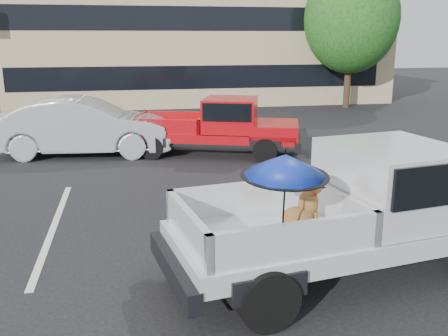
# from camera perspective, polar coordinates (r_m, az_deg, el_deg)

# --- Properties ---
(ground) EXTENTS (90.00, 90.00, 0.00)m
(ground) POSITION_cam_1_polar(r_m,az_deg,el_deg) (7.93, 1.41, -10.41)
(ground) COLOR black
(ground) RESTS_ON ground
(stripe_left) EXTENTS (0.12, 5.00, 0.01)m
(stripe_left) POSITION_cam_1_polar(r_m,az_deg,el_deg) (9.73, -18.88, -6.33)
(stripe_left) COLOR silver
(stripe_left) RESTS_ON ground
(stripe_right) EXTENTS (0.12, 5.00, 0.01)m
(stripe_right) POSITION_cam_1_polar(r_m,az_deg,el_deg) (10.64, 15.09, -4.24)
(stripe_right) COLOR silver
(stripe_right) RESTS_ON ground
(motel_building) EXTENTS (20.40, 8.40, 6.30)m
(motel_building) POSITION_cam_1_polar(r_m,az_deg,el_deg) (28.22, -3.75, 14.39)
(motel_building) COLOR tan
(motel_building) RESTS_ON ground
(tree_right) EXTENTS (4.46, 4.46, 6.78)m
(tree_right) POSITION_cam_1_polar(r_m,az_deg,el_deg) (25.33, 14.35, 16.21)
(tree_right) COLOR #332114
(tree_right) RESTS_ON ground
(tree_back) EXTENTS (4.68, 4.68, 7.11)m
(tree_back) POSITION_cam_1_polar(r_m,az_deg,el_deg) (31.93, 2.95, 16.61)
(tree_back) COLOR #332114
(tree_back) RESTS_ON ground
(silver_pickup) EXTENTS (5.93, 2.85, 2.06)m
(silver_pickup) POSITION_cam_1_polar(r_m,az_deg,el_deg) (7.59, 17.16, -3.74)
(silver_pickup) COLOR black
(silver_pickup) RESTS_ON ground
(red_pickup) EXTENTS (5.36, 3.27, 1.67)m
(red_pickup) POSITION_cam_1_polar(r_m,az_deg,el_deg) (14.57, 0.14, 5.04)
(red_pickup) COLOR black
(red_pickup) RESTS_ON ground
(silver_sedan) EXTENTS (5.24, 2.30, 1.67)m
(silver_sedan) POSITION_cam_1_polar(r_m,az_deg,el_deg) (15.17, -15.71, 4.59)
(silver_sedan) COLOR #A7AAAE
(silver_sedan) RESTS_ON ground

